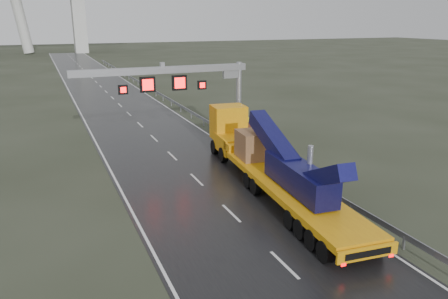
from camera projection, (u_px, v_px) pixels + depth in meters
name	position (u px, v px, depth m)	size (l,w,h in m)	color
ground	(264.00, 245.00, 21.70)	(400.00, 400.00, 0.00)	#292E20
road	(120.00, 105.00, 56.99)	(11.00, 200.00, 0.02)	black
guardrail	(188.00, 111.00, 50.25)	(0.20, 140.00, 1.40)	gray
sign_gantry	(187.00, 83.00, 36.75)	(14.90, 1.20, 7.42)	silver
heavy_haul_truck	(262.00, 155.00, 29.81)	(4.68, 20.61, 4.80)	orange
exit_sign_pair	(245.00, 125.00, 38.86)	(1.43, 0.32, 2.47)	#9FA1A8
striped_barrier	(240.00, 143.00, 37.57)	(0.69, 0.37, 1.17)	red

